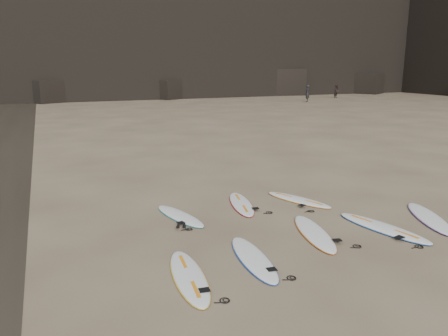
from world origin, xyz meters
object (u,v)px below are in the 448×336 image
object	(u,v)px
surfboard_2	(314,233)
person_b	(337,92)
surfboard_5	(180,216)
surfboard_3	(383,227)
surfboard_4	(429,218)
surfboard_6	(241,204)
surfboard_7	(298,200)
person_a	(307,93)
surfboard_0	(189,276)
surfboard_1	(253,258)

from	to	relation	value
surfboard_2	person_b	xyz separation A→B (m)	(28.80, 37.90, 0.77)
surfboard_5	surfboard_2	bearing A→B (deg)	-57.03
surfboard_3	surfboard_4	bearing A→B (deg)	-9.05
surfboard_2	surfboard_6	size ratio (longest dim) A/B	1.07
surfboard_2	surfboard_4	xyz separation A→B (m)	(3.56, -0.29, 0.00)
surfboard_4	surfboard_7	distance (m)	3.74
surfboard_2	surfboard_4	world-z (taller)	surfboard_4
surfboard_6	surfboard_5	bearing A→B (deg)	-157.59
surfboard_5	person_a	world-z (taller)	person_a
surfboard_0	surfboard_6	distance (m)	4.83
surfboard_3	surfboard_6	world-z (taller)	surfboard_3
surfboard_7	surfboard_0	bearing A→B (deg)	-165.83
surfboard_3	surfboard_6	distance (m)	4.12
surfboard_7	surfboard_1	bearing A→B (deg)	-156.67
surfboard_1	surfboard_5	xyz separation A→B (m)	(-0.68, 3.26, -0.00)
surfboard_7	person_b	distance (m)	44.91
surfboard_2	surfboard_7	xyz separation A→B (m)	(1.12, 2.54, -0.00)
surfboard_7	person_b	size ratio (longest dim) A/B	1.45
surfboard_1	person_b	size ratio (longest dim) A/B	1.52
surfboard_0	surfboard_1	bearing A→B (deg)	15.50
surfboard_1	surfboard_0	bearing A→B (deg)	-164.25
surfboard_3	surfboard_4	world-z (taller)	surfboard_3
surfboard_7	person_a	xyz separation A→B (m)	(20.84, 31.66, 0.92)
surfboard_6	surfboard_7	distance (m)	1.85
surfboard_0	surfboard_2	size ratio (longest dim) A/B	0.98
surfboard_5	person_b	distance (m)	47.42
surfboard_3	person_a	world-z (taller)	person_a
surfboard_7	surfboard_2	bearing A→B (deg)	-136.34
surfboard_4	person_a	distance (m)	39.10
surfboard_0	surfboard_3	world-z (taller)	surfboard_3
surfboard_0	person_b	bearing A→B (deg)	56.36
surfboard_5	surfboard_0	bearing A→B (deg)	-118.62
surfboard_4	person_b	bearing A→B (deg)	81.69
surfboard_3	surfboard_6	xyz separation A→B (m)	(-2.56, 3.22, -0.01)
surfboard_2	surfboard_7	distance (m)	2.78
surfboard_2	surfboard_3	bearing A→B (deg)	3.01
surfboard_4	person_b	distance (m)	45.78
surfboard_0	person_a	bearing A→B (deg)	60.15
surfboard_6	person_a	distance (m)	38.71
surfboard_2	surfboard_5	distance (m)	3.73
surfboard_3	surfboard_5	distance (m)	5.44
surfboard_6	person_b	world-z (taller)	person_b
person_a	person_b	size ratio (longest dim) A/B	1.18
surfboard_4	person_b	xyz separation A→B (m)	(25.24, 38.19, 0.76)
surfboard_0	person_b	xyz separation A→B (m)	(32.43, 38.91, 0.77)
surfboard_1	surfboard_2	distance (m)	2.20
person_b	surfboard_0	bearing A→B (deg)	-143.17
surfboard_0	surfboard_1	size ratio (longest dim) A/B	1.02
surfboard_0	person_b	size ratio (longest dim) A/B	1.55
surfboard_6	surfboard_7	world-z (taller)	surfboard_6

